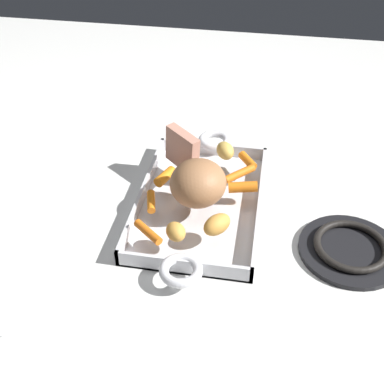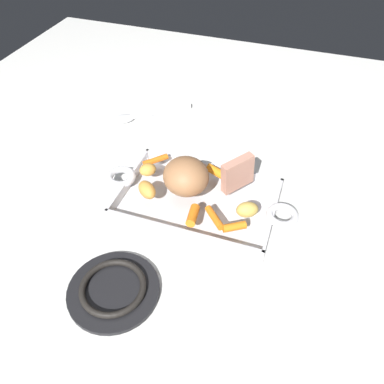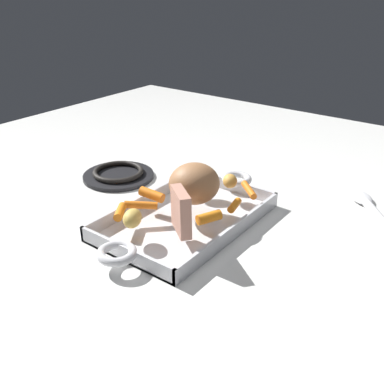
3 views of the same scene
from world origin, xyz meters
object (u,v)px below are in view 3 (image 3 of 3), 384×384
(potato_golden_large, at_px, (199,177))
(stove_burner_rear, at_px, (118,174))
(baby_carrot_southwest, at_px, (141,205))
(baby_carrot_long, at_px, (235,205))
(potato_corner, at_px, (230,181))
(roast_slice_outer, at_px, (181,211))
(serving_spoon, at_px, (374,212))
(baby_carrot_northeast, at_px, (209,217))
(pork_roast, at_px, (195,184))
(potato_near_roast, at_px, (132,218))
(baby_carrot_northwest, at_px, (120,212))
(roasting_dish, at_px, (186,218))
(baby_carrot_short, at_px, (152,195))
(baby_carrot_center_right, at_px, (249,190))

(potato_golden_large, bearing_deg, stove_burner_rear, -83.24)
(stove_burner_rear, bearing_deg, baby_carrot_southwest, 56.44)
(baby_carrot_long, distance_m, potato_corner, 0.11)
(stove_burner_rear, bearing_deg, roast_slice_outer, 64.34)
(serving_spoon, bearing_deg, baby_carrot_southwest, 92.51)
(baby_carrot_northeast, bearing_deg, serving_spoon, 141.77)
(serving_spoon, bearing_deg, baby_carrot_northeast, 102.78)
(pork_roast, distance_m, potato_near_roast, 0.16)
(potato_golden_large, bearing_deg, baby_carrot_northeast, 42.73)
(stove_burner_rear, xyz_separation_m, serving_spoon, (-0.20, 0.61, -0.00))
(potato_corner, distance_m, potato_near_roast, 0.27)
(pork_roast, bearing_deg, roast_slice_outer, 23.55)
(baby_carrot_northwest, bearing_deg, pork_roast, 148.39)
(baby_carrot_long, xyz_separation_m, serving_spoon, (-0.22, 0.23, -0.04))
(pork_roast, xyz_separation_m, baby_carrot_northeast, (0.05, 0.07, -0.03))
(roast_slice_outer, bearing_deg, roasting_dish, -147.89)
(pork_roast, relative_size, baby_carrot_short, 1.94)
(baby_carrot_southwest, xyz_separation_m, potato_corner, (-0.20, 0.09, 0.01))
(roasting_dish, height_order, baby_carrot_long, baby_carrot_long)
(potato_corner, bearing_deg, serving_spoon, 115.48)
(baby_carrot_short, xyz_separation_m, stove_burner_rear, (-0.10, -0.21, -0.04))
(baby_carrot_southwest, bearing_deg, potato_golden_large, 172.16)
(potato_golden_large, height_order, potato_near_roast, same)
(potato_corner, height_order, serving_spoon, potato_corner)
(baby_carrot_long, relative_size, stove_burner_rear, 0.28)
(baby_carrot_northeast, xyz_separation_m, potato_near_roast, (0.10, -0.11, 0.01))
(baby_carrot_long, bearing_deg, stove_burner_rear, -93.97)
(baby_carrot_southwest, height_order, serving_spoon, baby_carrot_southwest)
(baby_carrot_northwest, bearing_deg, stove_burner_rear, -133.21)
(roasting_dish, height_order, potato_golden_large, potato_golden_large)
(baby_carrot_long, relative_size, serving_spoon, 0.23)
(baby_carrot_northeast, distance_m, baby_carrot_long, 0.08)
(baby_carrot_northeast, distance_m, serving_spoon, 0.39)
(potato_golden_large, xyz_separation_m, stove_burner_rear, (0.03, -0.24, -0.05))
(roast_slice_outer, distance_m, baby_carrot_northwest, 0.14)
(baby_carrot_northwest, bearing_deg, baby_carrot_long, 134.44)
(baby_carrot_center_right, height_order, potato_corner, potato_corner)
(serving_spoon, bearing_deg, baby_carrot_center_right, 80.84)
(pork_roast, relative_size, stove_burner_rear, 0.60)
(roast_slice_outer, relative_size, serving_spoon, 0.37)
(pork_roast, height_order, potato_near_roast, pork_roast)
(baby_carrot_long, distance_m, potato_near_roast, 0.22)
(baby_carrot_short, height_order, stove_burner_rear, baby_carrot_short)
(potato_corner, bearing_deg, baby_carrot_southwest, -24.77)
(baby_carrot_long, height_order, stove_burner_rear, baby_carrot_long)
(potato_corner, relative_size, stove_burner_rear, 0.23)
(baby_carrot_southwest, relative_size, potato_corner, 1.66)
(roast_slice_outer, height_order, potato_corner, roast_slice_outer)
(roasting_dish, xyz_separation_m, baby_carrot_short, (0.02, -0.08, 0.04))
(pork_roast, height_order, baby_carrot_long, pork_roast)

